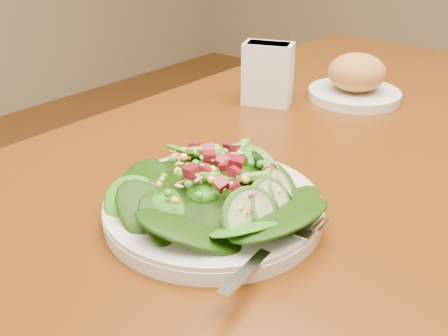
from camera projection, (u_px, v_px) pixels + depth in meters
The scene contains 4 objects.
dining_table at pixel (364, 211), 0.80m from camera, with size 0.90×1.40×0.75m.
salad_plate at pixel (219, 198), 0.58m from camera, with size 0.27×0.26×0.08m.
bread_plate at pixel (356, 81), 0.95m from camera, with size 0.18×0.18×0.09m.
napkin_holder at pixel (268, 72), 0.92m from camera, with size 0.10×0.08×0.11m.
Camera 1 is at (0.26, -0.66, 1.08)m, focal length 40.00 mm.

